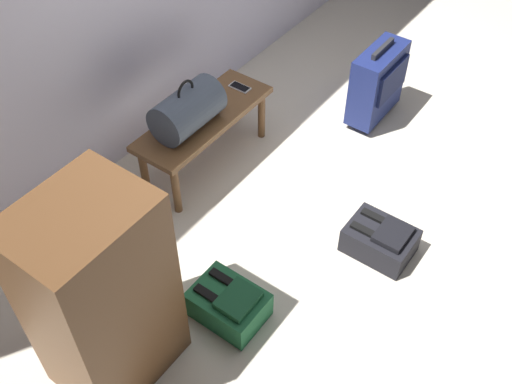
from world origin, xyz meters
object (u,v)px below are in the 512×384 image
Objects in this scene: suitcase_upright_navy at (378,82)px; backpack_green at (229,304)px; bench at (204,123)px; duffel_bag_slate at (188,110)px; side_cabinet at (101,298)px; cell_phone at (240,87)px; backpack_dark at (380,240)px.

backpack_green is at bearing -174.42° from suitcase_upright_navy.
bench is at bearing 44.95° from backpack_green.
side_cabinet is at bearing -155.13° from duffel_bag_slate.
side_cabinet is at bearing 178.09° from suitcase_upright_navy.
side_cabinet is (-1.38, -0.58, 0.21)m from bench.
bench is 2.63× the size of backpack_green.
bench is 1.22m from backpack_green.
cell_phone is 0.38× the size of backpack_green.
cell_phone is at bearing 74.22° from backpack_dark.
cell_phone is 1.36m from backpack_dark.
backpack_dark is (0.01, -1.28, -0.24)m from bench.
bench is 2.27× the size of duffel_bag_slate.
cell_phone is 1.51m from backpack_green.
backpack_dark is (-0.36, -1.28, -0.31)m from cell_phone.
bench is 1.31m from backpack_dark.
bench is 0.24m from duffel_bag_slate.
side_cabinet is at bearing -157.36° from bench.
suitcase_upright_navy reaches higher than cell_phone.
duffel_bag_slate is at bearing 50.03° from backpack_green.
backpack_dark is (0.85, -0.44, 0.00)m from backpack_green.
backpack_dark is at bearing -27.00° from side_cabinet.
bench is at bearing 0.00° from duffel_bag_slate.
duffel_bag_slate is 3.06× the size of cell_phone.
cell_phone is at bearing 137.59° from suitcase_upright_navy.
suitcase_upright_navy is at bearing -28.36° from duffel_bag_slate.
duffel_bag_slate is 1.37m from side_cabinet.
suitcase_upright_navy is 1.95m from backpack_green.
duffel_bag_slate is 0.40× the size of side_cabinet.
duffel_bag_slate reaches higher than backpack_green.
cell_phone reaches higher than bench.
side_cabinet is (-1.75, -0.57, 0.15)m from cell_phone.
cell_phone is (0.50, -0.01, -0.13)m from duffel_bag_slate.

